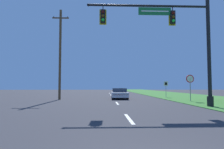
{
  "coord_description": "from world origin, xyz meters",
  "views": [
    {
      "loc": [
        -1.12,
        -2.94,
        1.45
      ],
      "look_at": [
        0.0,
        24.75,
        3.08
      ],
      "focal_mm": 32.0,
      "sensor_mm": 36.0,
      "label": 1
    }
  ],
  "objects_px": {
    "route_sign_post": "(166,86)",
    "utility_pole_near": "(60,53)",
    "stop_sign": "(190,82)",
    "car_ahead": "(119,93)",
    "signal_mast": "(180,38)"
  },
  "relations": [
    {
      "from": "route_sign_post",
      "to": "utility_pole_near",
      "type": "xyz_separation_m",
      "value": [
        -12.76,
        -3.47,
        3.58
      ]
    },
    {
      "from": "stop_sign",
      "to": "route_sign_post",
      "type": "height_order",
      "value": "stop_sign"
    },
    {
      "from": "car_ahead",
      "to": "route_sign_post",
      "type": "height_order",
      "value": "route_sign_post"
    },
    {
      "from": "car_ahead",
      "to": "utility_pole_near",
      "type": "relative_size",
      "value": 0.44
    },
    {
      "from": "stop_sign",
      "to": "utility_pole_near",
      "type": "xyz_separation_m",
      "value": [
        -13.01,
        3.17,
        3.24
      ]
    },
    {
      "from": "signal_mast",
      "to": "stop_sign",
      "type": "height_order",
      "value": "signal_mast"
    },
    {
      "from": "signal_mast",
      "to": "route_sign_post",
      "type": "distance_m",
      "value": 12.2
    },
    {
      "from": "signal_mast",
      "to": "stop_sign",
      "type": "bearing_deg",
      "value": 59.72
    },
    {
      "from": "signal_mast",
      "to": "car_ahead",
      "type": "bearing_deg",
      "value": 111.2
    },
    {
      "from": "stop_sign",
      "to": "route_sign_post",
      "type": "bearing_deg",
      "value": 92.19
    },
    {
      "from": "stop_sign",
      "to": "utility_pole_near",
      "type": "height_order",
      "value": "utility_pole_near"
    },
    {
      "from": "signal_mast",
      "to": "stop_sign",
      "type": "xyz_separation_m",
      "value": [
        2.8,
        4.8,
        -3.04
      ]
    },
    {
      "from": "car_ahead",
      "to": "stop_sign",
      "type": "xyz_separation_m",
      "value": [
        6.4,
        -4.49,
        1.26
      ]
    },
    {
      "from": "utility_pole_near",
      "to": "route_sign_post",
      "type": "bearing_deg",
      "value": 15.23
    },
    {
      "from": "route_sign_post",
      "to": "stop_sign",
      "type": "bearing_deg",
      "value": -87.81
    }
  ]
}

